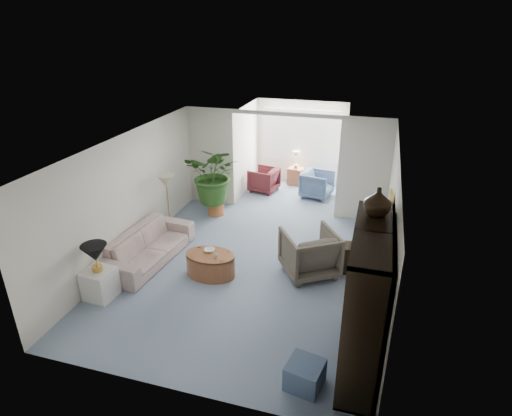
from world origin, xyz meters
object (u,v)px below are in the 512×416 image
(coffee_table, at_px, (211,265))
(sunroom_chair_blue, at_px, (317,184))
(sunroom_chair_maroon, at_px, (264,180))
(end_table, at_px, (100,284))
(coffee_bowl, at_px, (210,250))
(plant_pot, at_px, (216,208))
(coffee_cup, at_px, (215,256))
(floor_lamp, at_px, (166,182))
(wingback_chair, at_px, (309,253))
(ottoman, at_px, (305,375))
(framed_picture, at_px, (391,209))
(entertainment_cabinet, at_px, (366,301))
(side_table_dark, at_px, (348,258))
(sofa, at_px, (149,246))
(cabinet_urn, at_px, (378,202))
(sunroom_table, at_px, (295,176))
(table_lamp, at_px, (95,253))

(coffee_table, xyz_separation_m, sunroom_chair_blue, (1.33, 4.44, 0.13))
(coffee_table, height_order, sunroom_chair_maroon, sunroom_chair_maroon)
(end_table, bearing_deg, coffee_bowl, 40.06)
(plant_pot, bearing_deg, sunroom_chair_blue, 39.61)
(end_table, xyz_separation_m, coffee_cup, (1.74, 1.09, 0.23))
(end_table, bearing_deg, floor_lamp, 88.87)
(coffee_table, xyz_separation_m, wingback_chair, (1.78, 0.60, 0.22))
(ottoman, bearing_deg, sunroom_chair_maroon, 109.83)
(end_table, distance_m, coffee_bowl, 2.02)
(framed_picture, relative_size, entertainment_cabinet, 0.24)
(coffee_bowl, xyz_separation_m, side_table_dark, (2.53, 0.80, -0.20))
(sofa, distance_m, wingback_chair, 3.20)
(plant_pot, bearing_deg, entertainment_cabinet, -47.45)
(coffee_table, xyz_separation_m, cabinet_urn, (2.87, -1.00, 2.06))
(plant_pot, relative_size, sunroom_chair_maroon, 0.54)
(cabinet_urn, bearing_deg, wingback_chair, 124.25)
(coffee_table, relative_size, entertainment_cabinet, 0.45)
(end_table, height_order, coffee_table, end_table)
(wingback_chair, relative_size, sunroom_table, 1.95)
(entertainment_cabinet, xyz_separation_m, sunroom_table, (-2.29, 6.70, -0.80))
(wingback_chair, distance_m, ottoman, 2.80)
(framed_picture, distance_m, sunroom_chair_blue, 4.81)
(sofa, relative_size, end_table, 4.15)
(plant_pot, relative_size, sunroom_table, 0.80)
(end_table, bearing_deg, framed_picture, 16.37)
(end_table, height_order, cabinet_urn, cabinet_urn)
(wingback_chair, bearing_deg, sunroom_table, -108.04)
(side_table_dark, bearing_deg, framed_picture, -49.00)
(coffee_bowl, height_order, entertainment_cabinet, entertainment_cabinet)
(sunroom_chair_blue, relative_size, sunroom_table, 1.57)
(floor_lamp, xyz_separation_m, sunroom_chair_maroon, (1.36, 3.08, -0.92))
(coffee_bowl, relative_size, wingback_chair, 0.20)
(coffee_table, distance_m, cabinet_urn, 3.67)
(end_table, height_order, ottoman, end_table)
(framed_picture, distance_m, coffee_cup, 3.20)
(table_lamp, xyz_separation_m, side_table_dark, (4.06, 2.09, -0.61))
(sofa, bearing_deg, coffee_table, -91.73)
(coffee_cup, height_order, ottoman, coffee_cup)
(cabinet_urn, relative_size, sunroom_table, 0.78)
(wingback_chair, bearing_deg, ottoman, 66.10)
(framed_picture, relative_size, coffee_bowl, 2.56)
(table_lamp, height_order, sunroom_chair_maroon, table_lamp)
(entertainment_cabinet, relative_size, plant_pot, 5.24)
(ottoman, distance_m, plant_pot, 5.68)
(floor_lamp, bearing_deg, plant_pot, 62.91)
(table_lamp, relative_size, ottoman, 0.96)
(plant_pot, bearing_deg, end_table, -100.24)
(cabinet_urn, bearing_deg, end_table, -177.59)
(ottoman, height_order, sunroom_chair_maroon, sunroom_chair_maroon)
(coffee_bowl, height_order, cabinet_urn, cabinet_urn)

